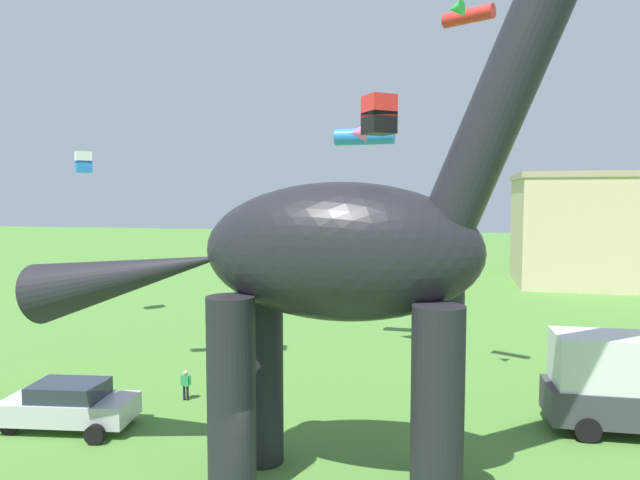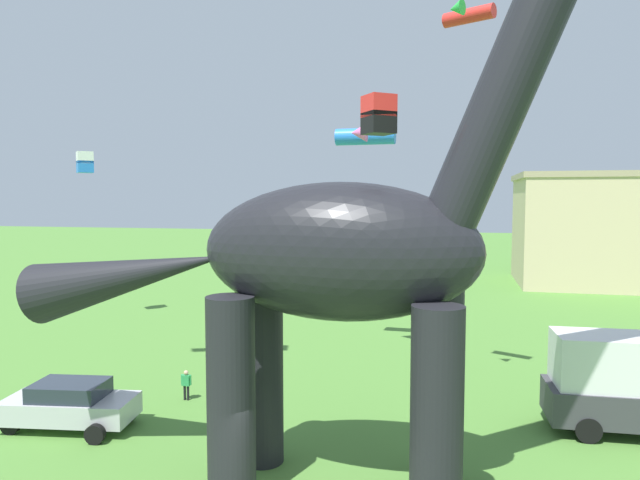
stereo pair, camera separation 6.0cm
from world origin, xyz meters
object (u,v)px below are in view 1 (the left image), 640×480
Objects in this scene: parked_sedan_left at (70,405)px; person_near_flyer at (186,382)px; kite_apex at (83,162)px; kite_far_left at (379,115)px; kite_near_high at (270,199)px; parked_box_truck at (634,384)px; kite_mid_left at (466,14)px; dinosaur_sculpture at (337,252)px; kite_mid_right at (363,136)px.

parked_sedan_left reaches higher than person_near_flyer.
person_near_flyer is at bearing -42.46° from kite_apex.
kite_near_high is at bearing 115.03° from kite_far_left.
kite_apex is (-20.21, 16.07, 0.12)m from kite_far_left.
kite_mid_left is (-5.47, 1.37, 12.40)m from parked_box_truck.
parked_sedan_left is 4.58× the size of kite_far_left.
parked_box_truck is 15.51m from person_near_flyer.
kite_apex is at bearing 155.97° from parked_box_truck.
dinosaur_sculpture is 11.01m from parked_sedan_left.
person_near_flyer is at bearing 179.22° from parked_box_truck.
parked_box_truck is (17.98, 3.90, 0.84)m from parked_sedan_left.
kite_near_high is 1.15× the size of kite_mid_left.
parked_sedan_left is 18.41m from parked_box_truck.
parked_sedan_left is at bearing 165.31° from dinosaur_sculpture.
kite_mid_left is 1.48× the size of kite_apex.
kite_far_left is 0.51× the size of kite_mid_left.
person_near_flyer is 12.87m from kite_far_left.
parked_box_truck is 3.02× the size of kite_mid_left.
kite_mid_right is (5.46, 7.68, 9.87)m from person_near_flyer.
kite_mid_right is (-10.01, 7.08, 8.91)m from parked_box_truck.
kite_apex is at bearing -148.28° from kite_near_high.
kite_apex reaches higher than kite_near_high.
parked_sedan_left is at bearing -157.16° from kite_mid_left.
dinosaur_sculpture is 6.01× the size of kite_mid_right.
parked_sedan_left is 18.96m from kite_mid_left.
kite_far_left reaches higher than person_near_flyer.
parked_sedan_left is 16.70m from kite_mid_right.
person_near_flyer is (2.51, 3.30, -0.12)m from parked_sedan_left.
dinosaur_sculpture is 11.02m from kite_mid_left.
dinosaur_sculpture is 17.92× the size of kite_far_left.
kite_mid_left reaches higher than parked_sedan_left.
parked_box_truck is (8.59, 5.76, -4.60)m from dinosaur_sculpture.
kite_near_high reaches higher than person_near_flyer.
parked_sedan_left is 0.78× the size of parked_box_truck.
kite_mid_left reaches higher than parked_box_truck.
kite_apex is (-9.83, 14.59, 8.99)m from parked_sedan_left.
kite_far_left is 25.82m from kite_apex.
person_near_flyer is 16.80m from kite_mid_left.
person_near_flyer is at bearing 148.72° from kite_far_left.
parked_box_truck reaches higher than person_near_flyer.
kite_mid_left reaches higher than kite_apex.
dinosaur_sculpture is 9.16× the size of kite_mid_left.
dinosaur_sculpture is 7.96× the size of kite_near_high.
kite_apex is at bearing 157.35° from kite_mid_left.
kite_near_high is at bearing 133.93° from parked_box_truck.
parked_box_truck is 1.98× the size of kite_mid_right.
kite_mid_right reaches higher than person_near_flyer.
parked_sedan_left is 1.54× the size of kite_mid_right.
kite_far_left reaches higher than parked_sedan_left.
kite_near_high is (-10.35, 22.16, -2.14)m from kite_far_left.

